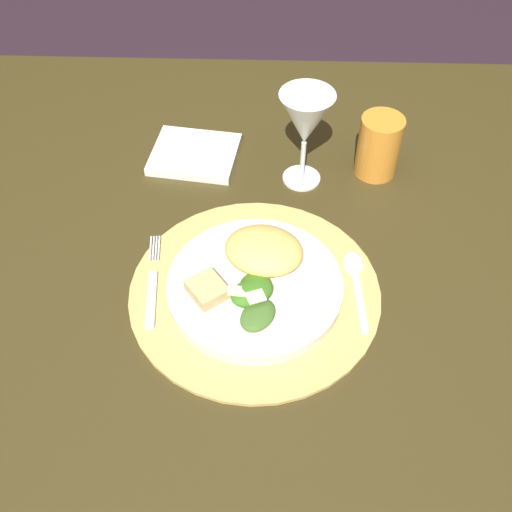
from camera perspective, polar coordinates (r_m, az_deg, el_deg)
The scene contains 12 objects.
ground_plane at distance 1.55m, azimuth -0.82°, elevation -18.30°, with size 6.00×6.00×0.00m, color #2D1D27.
dining_table at distance 1.00m, azimuth -1.20°, elevation -4.08°, with size 1.41×1.03×0.75m.
placemat at distance 0.85m, azimuth -0.11°, elevation -3.31°, with size 0.35×0.35×0.01m, color tan.
dinner_plate at distance 0.84m, azimuth -0.11°, elevation -2.81°, with size 0.24×0.24×0.02m, color silver.
pasta_serving at distance 0.84m, azimuth 0.74°, elevation 0.53°, with size 0.11×0.09×0.04m, color #E7BF5F.
salad_greens at distance 0.80m, azimuth -0.18°, elevation -3.60°, with size 0.08×0.11×0.03m.
bread_piece at distance 0.81m, azimuth -4.56°, elevation -3.13°, with size 0.05×0.04×0.02m, color tan.
fork at distance 0.86m, azimuth -9.59°, elevation -2.64°, with size 0.03×0.16×0.00m.
spoon at distance 0.87m, azimuth 9.20°, elevation -1.81°, with size 0.03×0.14×0.01m.
napkin at distance 1.05m, azimuth -5.72°, elevation 9.38°, with size 0.14×0.12×0.01m, color white.
wine_glass at distance 0.94m, azimuth 4.63°, elevation 12.37°, with size 0.08×0.08×0.16m.
amber_tumbler at distance 1.01m, azimuth 11.33°, elevation 9.97°, with size 0.07×0.07×0.10m, color orange.
Camera 1 is at (0.04, -0.60, 1.42)m, focal length 43.07 mm.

